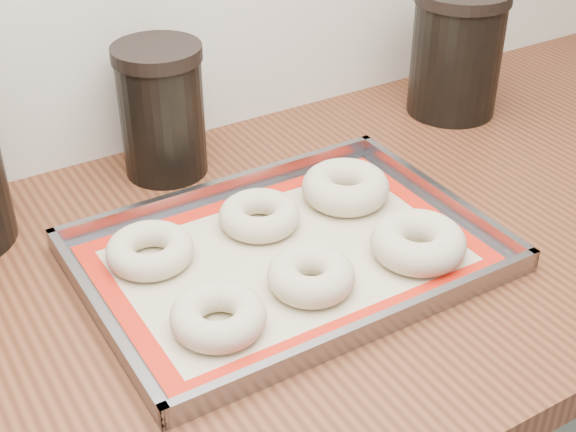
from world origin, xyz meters
TOP-DOWN VIEW (x-y plane):
  - countertop at (0.00, 1.68)m, footprint 3.06×0.68m
  - baking_tray at (-0.15, 1.66)m, footprint 0.46×0.33m
  - baking_mat at (-0.15, 1.66)m, footprint 0.42×0.29m
  - bagel_front_left at (-0.27, 1.58)m, footprint 0.10×0.10m
  - bagel_front_mid at (-0.16, 1.59)m, footprint 0.12×0.12m
  - bagel_front_right at (-0.02, 1.58)m, footprint 0.11×0.11m
  - bagel_back_left at (-0.29, 1.73)m, footprint 0.12×0.12m
  - bagel_back_mid at (-0.15, 1.73)m, footprint 0.12×0.12m
  - bagel_back_right at (-0.02, 1.72)m, footprint 0.14×0.14m
  - canister_mid at (-0.18, 1.92)m, footprint 0.12×0.12m
  - canister_right at (0.28, 1.86)m, footprint 0.14×0.14m

SIDE VIEW (x-z plane):
  - countertop at x=0.00m, z-range 0.86..0.90m
  - baking_mat at x=-0.15m, z-range 0.90..0.91m
  - baking_tray at x=-0.15m, z-range 0.89..0.92m
  - bagel_back_left at x=-0.29m, z-range 0.90..0.94m
  - bagel_back_mid at x=-0.15m, z-range 0.90..0.94m
  - bagel_front_left at x=-0.27m, z-range 0.90..0.94m
  - bagel_front_mid at x=-0.16m, z-range 0.90..0.94m
  - bagel_front_right at x=-0.02m, z-range 0.90..0.94m
  - bagel_back_right at x=-0.02m, z-range 0.90..0.94m
  - canister_mid at x=-0.18m, z-range 0.90..1.08m
  - canister_right at x=0.28m, z-range 0.90..1.09m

